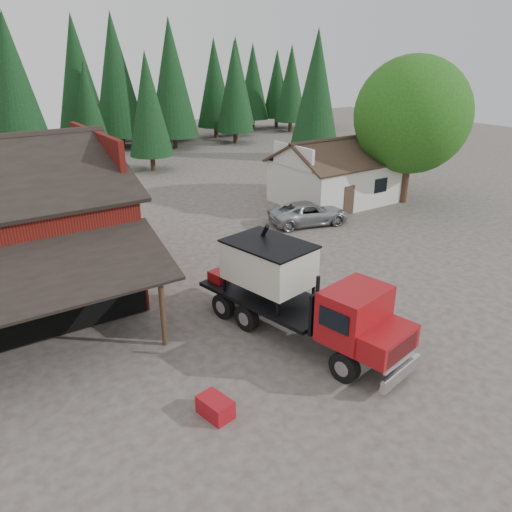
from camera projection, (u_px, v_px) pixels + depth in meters
ground at (314, 325)px, 20.32m from camera, size 120.00×120.00×0.00m
farmhouse at (335, 179)px, 36.35m from camera, size 8.60×6.42×4.65m
deciduous_tree at (412, 120)px, 34.50m from camera, size 8.00×8.00×10.20m
conifer_backdrop at (54, 156)px, 52.41m from camera, size 76.00×16.00×16.00m
near_pine_b at (148, 104)px, 44.09m from camera, size 3.96×3.96×10.40m
near_pine_c at (316, 88)px, 48.95m from camera, size 4.84×4.84×12.40m
near_pine_d at (15, 88)px, 41.38m from camera, size 5.28×5.28×13.40m
feed_truck at (298, 293)px, 18.84m from camera, size 4.05×9.28×4.06m
silver_car at (309, 213)px, 31.87m from camera, size 5.63×3.69×1.44m
equip_box at (215, 407)px, 15.23m from camera, size 0.89×1.21×0.60m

